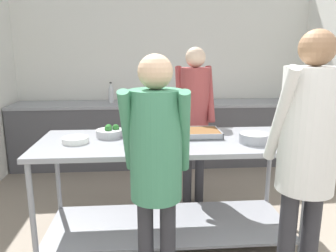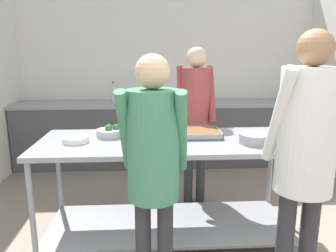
% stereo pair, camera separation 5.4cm
% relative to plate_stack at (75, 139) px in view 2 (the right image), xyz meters
% --- Properties ---
extents(wall_rear, '(4.55, 0.06, 2.65)m').
position_rel_plate_stack_xyz_m(wall_rear, '(0.90, 2.43, 0.38)').
color(wall_rear, silver).
rests_on(wall_rear, ground_plane).
extents(back_counter, '(4.39, 0.65, 0.93)m').
position_rel_plate_stack_xyz_m(back_counter, '(0.90, 2.06, -0.48)').
color(back_counter, '#4C4C51').
rests_on(back_counter, ground_plane).
extents(serving_counter, '(2.23, 0.87, 0.92)m').
position_rel_plate_stack_xyz_m(serving_counter, '(0.78, 0.03, -0.32)').
color(serving_counter, gray).
rests_on(serving_counter, ground_plane).
extents(plate_stack, '(0.22, 0.22, 0.05)m').
position_rel_plate_stack_xyz_m(plate_stack, '(0.00, 0.00, 0.00)').
color(plate_stack, white).
rests_on(plate_stack, serving_counter).
extents(broccoli_bowl, '(0.24, 0.24, 0.11)m').
position_rel_plate_stack_xyz_m(broccoli_bowl, '(0.27, 0.17, 0.02)').
color(broccoli_bowl, '#B2B2B7').
rests_on(broccoli_bowl, serving_counter).
extents(serving_tray_vegetables, '(0.41, 0.29, 0.05)m').
position_rel_plate_stack_xyz_m(serving_tray_vegetables, '(0.62, 0.05, 0.00)').
color(serving_tray_vegetables, gray).
rests_on(serving_tray_vegetables, serving_counter).
extents(serving_tray_roast, '(0.39, 0.33, 0.05)m').
position_rel_plate_stack_xyz_m(serving_tray_roast, '(1.06, 0.15, 0.00)').
color(serving_tray_roast, gray).
rests_on(serving_tray_roast, serving_counter).
extents(sauce_pan, '(0.39, 0.25, 0.08)m').
position_rel_plate_stack_xyz_m(sauce_pan, '(1.49, -0.12, 0.02)').
color(sauce_pan, gray).
rests_on(sauce_pan, serving_counter).
extents(guest_serving_left, '(0.44, 0.35, 1.79)m').
position_rel_plate_stack_xyz_m(guest_serving_left, '(1.56, -0.84, 0.17)').
color(guest_serving_left, '#2D2D33').
rests_on(guest_serving_left, ground_plane).
extents(guest_serving_right, '(0.45, 0.36, 1.65)m').
position_rel_plate_stack_xyz_m(guest_serving_right, '(0.64, -0.74, 0.09)').
color(guest_serving_right, '#2D2D33').
rests_on(guest_serving_right, ground_plane).
extents(cook_behind_counter, '(0.40, 0.33, 1.71)m').
position_rel_plate_stack_xyz_m(cook_behind_counter, '(1.11, 0.73, 0.13)').
color(cook_behind_counter, '#2D2D33').
rests_on(cook_behind_counter, ground_plane).
extents(water_bottle, '(0.07, 0.07, 0.30)m').
position_rel_plate_stack_xyz_m(water_bottle, '(0.11, 2.08, 0.13)').
color(water_bottle, silver).
rests_on(water_bottle, back_counter).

